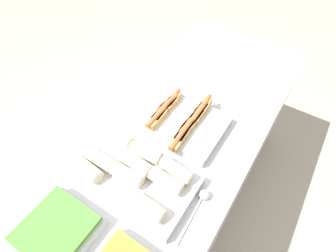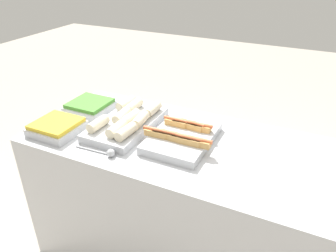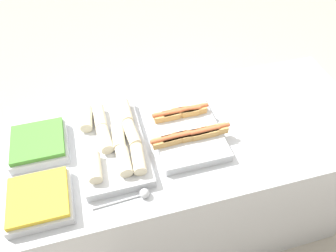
{
  "view_description": "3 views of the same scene",
  "coord_description": "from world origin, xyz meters",
  "px_view_note": "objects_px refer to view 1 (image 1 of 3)",
  "views": [
    {
      "loc": [
        -0.8,
        -0.43,
        1.98
      ],
      "look_at": [
        -0.13,
        0.0,
        1.01
      ],
      "focal_mm": 28.0,
      "sensor_mm": 36.0,
      "label": 1
    },
    {
      "loc": [
        0.58,
        -1.48,
        1.91
      ],
      "look_at": [
        -0.13,
        0.0,
        1.01
      ],
      "focal_mm": 35.0,
      "sensor_mm": 36.0,
      "label": 2
    },
    {
      "loc": [
        -0.42,
        -1.05,
        2.2
      ],
      "look_at": [
        -0.13,
        0.0,
        1.01
      ],
      "focal_mm": 35.0,
      "sensor_mm": 36.0,
      "label": 3
    }
  ],
  "objects_px": {
    "serving_spoon_near": "(202,200)",
    "tray_hotdogs": "(178,120)",
    "tray_side_back": "(57,231)",
    "tray_wraps": "(133,173)"
  },
  "relations": [
    {
      "from": "tray_hotdogs",
      "to": "tray_side_back",
      "type": "distance_m",
      "value": 0.72
    },
    {
      "from": "tray_wraps",
      "to": "serving_spoon_near",
      "type": "height_order",
      "value": "tray_wraps"
    },
    {
      "from": "tray_hotdogs",
      "to": "tray_wraps",
      "type": "relative_size",
      "value": 0.85
    },
    {
      "from": "tray_wraps",
      "to": "serving_spoon_near",
      "type": "xyz_separation_m",
      "value": [
        0.06,
        -0.3,
        -0.03
      ]
    },
    {
      "from": "serving_spoon_near",
      "to": "tray_side_back",
      "type": "bearing_deg",
      "value": 136.24
    },
    {
      "from": "tray_hotdogs",
      "to": "serving_spoon_near",
      "type": "distance_m",
      "value": 0.43
    },
    {
      "from": "tray_hotdogs",
      "to": "tray_wraps",
      "type": "distance_m",
      "value": 0.37
    },
    {
      "from": "tray_wraps",
      "to": "serving_spoon_near",
      "type": "distance_m",
      "value": 0.31
    },
    {
      "from": "tray_side_back",
      "to": "serving_spoon_near",
      "type": "bearing_deg",
      "value": -43.76
    },
    {
      "from": "serving_spoon_near",
      "to": "tray_hotdogs",
      "type": "bearing_deg",
      "value": 44.61
    }
  ]
}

